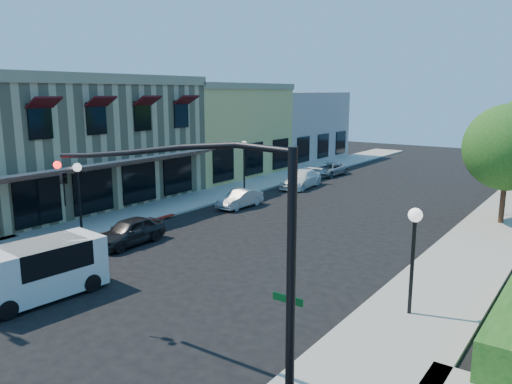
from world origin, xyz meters
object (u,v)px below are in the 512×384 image
Objects in this scene: signal_mast_arm at (212,224)px; lamppost_left_near at (78,179)px; lamppost_right_near at (414,234)px; street_tree_a at (508,147)px; lamppost_left_far at (244,152)px; white_van at (36,268)px; parked_car_d at (329,169)px; street_name_sign at (287,328)px; lamppost_right_far at (506,170)px; parked_car_a at (129,231)px; parked_car_b at (240,199)px; parked_car_c at (301,179)px.

lamppost_left_near is (-14.36, 6.50, -1.35)m from signal_mast_arm.
street_tree_a is at bearing 88.77° from lamppost_right_near.
lamppost_right_near is (17.00, -14.00, 0.00)m from lamppost_left_far.
white_van reaches higher than parked_car_d.
signal_mast_arm is at bearing -156.80° from street_name_sign.
lamppost_right_far reaches higher than street_name_sign.
signal_mast_arm is 2.24× the size of lamppost_right_far.
parked_car_a is at bearing 148.62° from signal_mast_arm.
parked_car_b is at bearing 100.14° from white_van.
lamppost_right_far is at bearing 87.37° from street_name_sign.
lamppost_left_near is 23.33m from parked_car_d.
parked_car_b is at bearing -160.85° from street_tree_a.
street_tree_a is 1.94× the size of parked_car_b.
parked_car_c is (-0.62, 17.00, 0.02)m from parked_car_a.
lamppost_right_far is (1.00, 21.80, 1.04)m from street_name_sign.
parked_car_d is at bearing 96.71° from parked_car_b.
lamppost_right_near is (2.64, 6.50, -1.35)m from signal_mast_arm.
street_name_sign reaches higher than white_van.
signal_mast_arm reaches higher than street_name_sign.
lamppost_left_far is at bearing 90.00° from lamppost_left_near.
lamppost_left_near is 0.79× the size of white_van.
lamppost_right_far is 0.92× the size of parked_car_d.
lamppost_left_far is 0.92× the size of parked_car_d.
lamppost_left_near is 14.00m from lamppost_left_far.
signal_mast_arm is at bearing -64.01° from parked_car_d.
parked_car_c is 1.15× the size of parked_car_d.
street_tree_a is at bearing 60.60° from white_van.
street_name_sign is at bearing -93.76° from street_tree_a.
lamppost_right_near is 27.48m from parked_car_d.
parked_car_b is (3.29, 9.14, -2.18)m from lamppost_left_near.
street_name_sign is 32.01m from parked_car_d.
parked_car_c is (-12.92, 22.80, -1.05)m from street_name_sign.
lamppost_left_far is 6.26m from parked_car_b.
lamppost_right_near reaches higher than street_name_sign.
street_name_sign is 0.55× the size of white_van.
parked_car_b is (-0.41, 9.14, -0.08)m from parked_car_a.
signal_mast_arm is 12.95m from parked_car_a.
lamppost_left_near is 17.40m from parked_car_c.
parked_car_b is (-12.71, 14.94, -1.15)m from street_name_sign.
lamppost_left_near is 9.95m from parked_car_b.
white_van is (6.01, -20.05, -1.62)m from lamppost_left_far.
signal_mast_arm is at bearing -55.00° from lamppost_left_far.
street_name_sign is 0.70× the size of lamppost_left_near.
lamppost_left_far and lamppost_right_far have the same top height.
parked_car_d is at bearing 154.18° from lamppost_right_far.
lamppost_left_near reaches higher than parked_car_d.
parked_car_d is (-14.70, 23.11, -2.20)m from lamppost_right_near.
parked_car_a is 23.16m from parked_car_d.
street_name_sign is 0.70× the size of lamppost_right_far.
white_van is at bearing -151.19° from lamppost_right_near.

